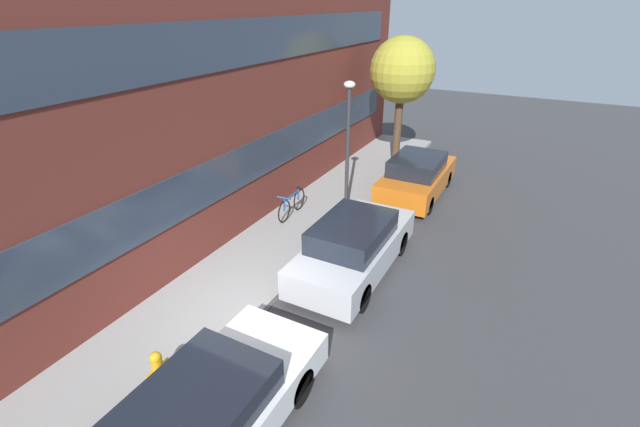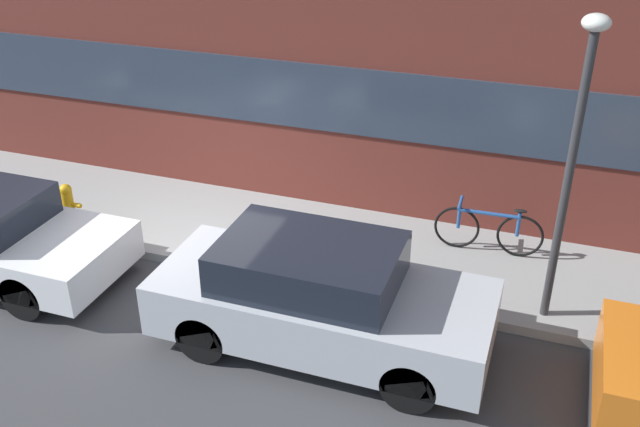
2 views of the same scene
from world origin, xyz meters
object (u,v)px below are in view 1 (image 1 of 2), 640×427
Objects in this scene: bicycle at (292,204)px; lamp_post at (348,134)px; parked_car_silver at (354,246)px; fire_hydrant at (158,368)px; parked_car_orange at (417,176)px; street_tree at (402,71)px; parked_car_white at (201,423)px.

lamp_post is (0.96, -1.36, 2.10)m from bicycle.
bicycle is at bearing 58.56° from parked_car_silver.
lamp_post is at bearing -0.03° from fire_hydrant.
parked_car_silver reaches higher than parked_car_orange.
street_tree reaches higher than fire_hydrant.
bicycle is at bearing 168.86° from street_tree.
parked_car_white reaches higher than bicycle.
fire_hydrant is at bearing 163.35° from parked_car_silver.
street_tree reaches higher than bicycle.
parked_car_white is 13.63m from street_tree.
parked_car_orange is at bearing 0.00° from parked_car_silver.
bicycle is 0.41× the size of lamp_post.
lamp_post reaches higher than parked_car_orange.
parked_car_orange is at bearing -147.41° from street_tree.
parked_car_orange is (5.28, 0.00, -0.02)m from parked_car_silver.
fire_hydrant is 0.15× the size of street_tree.
fire_hydrant is at bearing 179.97° from lamp_post.
parked_car_silver reaches higher than bicycle.
parked_car_white is 7.64m from bicycle.
fire_hydrant is 6.70m from bicycle.
lamp_post is (2.68, 1.45, 1.91)m from parked_car_silver.
fire_hydrant is (-4.85, 1.45, -0.23)m from parked_car_silver.
parked_car_orange is (10.67, 0.00, 0.05)m from parked_car_white.
parked_car_silver is at bearing -151.67° from lamp_post.
street_tree is (13.19, 1.61, 3.04)m from parked_car_white.
street_tree is 5.23m from lamp_post.
parked_car_white is at bearing -169.85° from lamp_post.
parked_car_white is 2.78× the size of bicycle.
fire_hydrant is at bearing 69.43° from parked_car_white.
fire_hydrant is (-10.12, 1.45, -0.21)m from parked_car_orange.
parked_car_white is at bearing -173.03° from street_tree.
parked_car_white is at bearing -180.00° from parked_car_orange.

